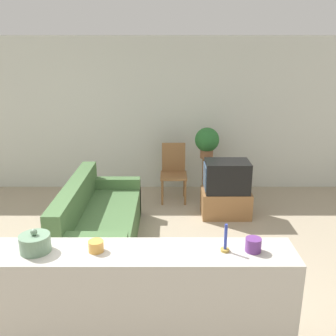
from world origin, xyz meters
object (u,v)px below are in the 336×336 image
decorative_bowl (34,243)px  television (225,176)px  couch (98,223)px  wooden_chair (172,170)px  potted_plant (206,141)px

decorative_bowl → television: bearing=55.6°
television → decorative_bowl: 3.40m
couch → wooden_chair: wooden_chair is taller
potted_plant → decorative_bowl: size_ratio=2.21×
couch → decorative_bowl: size_ratio=8.43×
wooden_chair → decorative_bowl: size_ratio=4.08×
potted_plant → couch: bearing=-132.3°
wooden_chair → potted_plant: 0.74m
wooden_chair → potted_plant: size_ratio=1.85×
couch → wooden_chair: size_ratio=2.07×
couch → television: television is taller
television → decorative_bowl: size_ratio=2.85×
decorative_bowl → couch: bearing=86.5°
decorative_bowl → wooden_chair: bearing=72.2°
couch → television: size_ratio=2.96×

